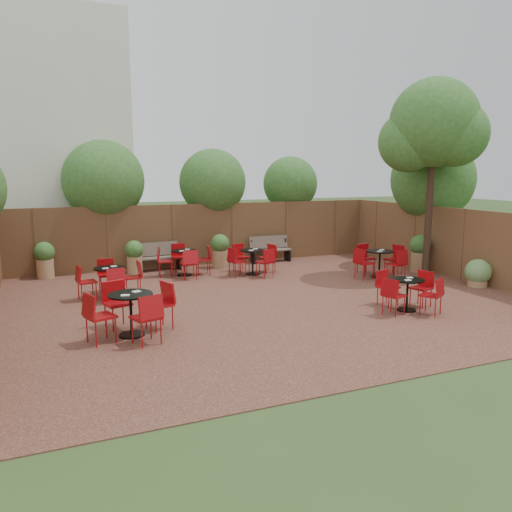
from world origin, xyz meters
name	(u,v)px	position (x,y,z in m)	size (l,w,h in m)	color
ground	(268,300)	(0.00, 0.00, 0.00)	(80.00, 80.00, 0.00)	#354F23
courtyard_paving	(268,300)	(0.00, 0.00, 0.01)	(12.00, 10.00, 0.02)	#3E1F19
fence_back	(205,235)	(0.00, 5.00, 1.00)	(12.00, 0.08, 2.00)	#4F361D
fence_right	(463,245)	(6.00, 0.00, 1.00)	(0.08, 10.00, 2.00)	#4F361D
neighbour_building	(48,142)	(-4.50, 8.00, 4.00)	(5.00, 4.00, 8.00)	silver
overhang_foliage	(183,184)	(-1.29, 2.70, 2.70)	(15.79, 10.63, 2.60)	#2D5D1E
courtyard_tree	(434,129)	(5.30, 0.64, 4.17)	(2.64, 2.54, 5.55)	black
park_bench_left	(157,256)	(-1.64, 4.62, 0.46)	(1.42, 0.59, 0.85)	brown
park_bench_right	(270,249)	(2.17, 4.62, 0.46)	(1.40, 0.46, 0.86)	brown
bistro_tables	(245,275)	(-0.20, 0.92, 0.46)	(9.07, 7.06, 0.92)	black
planters	(223,254)	(0.12, 3.50, 0.59)	(11.07, 3.98, 1.12)	#96714B
low_shrubs	(510,288)	(5.13, -2.37, 0.34)	(2.13, 3.58, 0.73)	#96714B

